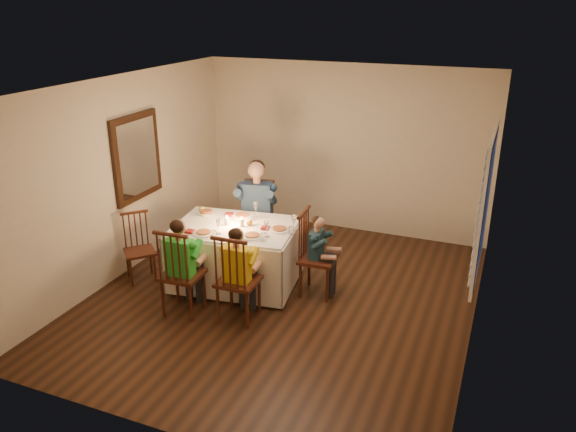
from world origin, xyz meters
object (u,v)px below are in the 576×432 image
at_px(chair_near_left, 185,311).
at_px(serving_bowl, 206,214).
at_px(chair_end, 317,293).
at_px(adult, 258,255).
at_px(child_teal, 317,293).
at_px(chair_near_right, 240,318).
at_px(child_green, 185,311).
at_px(child_yellow, 240,318).
at_px(chair_extra, 143,279).
at_px(dining_table, 235,242).
at_px(chair_adult, 258,255).

bearing_deg(chair_near_left, serving_bowl, -79.37).
bearing_deg(chair_end, adult, 55.30).
bearing_deg(serving_bowl, child_teal, -1.85).
relative_size(chair_near_right, child_green, 0.93).
xyz_separation_m(adult, serving_bowl, (-0.42, -0.68, 0.83)).
bearing_deg(child_yellow, chair_near_right, 180.00).
xyz_separation_m(chair_end, chair_extra, (-2.27, -0.53, 0.00)).
height_order(chair_end, chair_extra, chair_end).
relative_size(child_yellow, serving_bowl, 5.86).
distance_m(child_green, serving_bowl, 1.37).
xyz_separation_m(dining_table, adult, (-0.10, 0.86, -0.57)).
xyz_separation_m(chair_extra, serving_bowl, (0.68, 0.58, 0.83)).
height_order(chair_near_left, child_yellow, child_yellow).
bearing_deg(dining_table, chair_near_left, -113.31).
xyz_separation_m(chair_extra, child_yellow, (1.62, -0.37, 0.00)).
distance_m(chair_adult, adult, 0.00).
height_order(dining_table, chair_adult, dining_table).
distance_m(chair_end, child_yellow, 1.11).
relative_size(chair_extra, child_teal, 0.88).
relative_size(adult, child_yellow, 1.23).
height_order(chair_adult, serving_bowl, serving_bowl).
bearing_deg(chair_adult, chair_near_left, -107.22).
height_order(dining_table, chair_end, dining_table).
distance_m(chair_near_right, serving_bowl, 1.58).
distance_m(child_yellow, serving_bowl, 1.58).
bearing_deg(chair_extra, child_green, -72.65).
xyz_separation_m(chair_near_right, chair_extra, (-1.62, 0.37, 0.00)).
xyz_separation_m(chair_near_right, serving_bowl, (-0.95, 0.96, 0.83)).
relative_size(dining_table, chair_near_right, 1.53).
xyz_separation_m(child_green, serving_bowl, (-0.27, 1.06, 0.83)).
height_order(dining_table, child_yellow, dining_table).
xyz_separation_m(dining_table, chair_near_left, (-0.24, -0.88, -0.57)).
xyz_separation_m(dining_table, chair_adult, (-0.10, 0.86, -0.57)).
bearing_deg(chair_near_right, chair_near_left, 7.22).
distance_m(chair_extra, serving_bowl, 1.22).
height_order(chair_near_right, child_green, child_green).
distance_m(adult, child_teal, 1.38).
height_order(chair_near_right, adult, adult).
xyz_separation_m(chair_adult, chair_near_left, (-0.14, -1.74, 0.00)).
bearing_deg(adult, chair_near_left, -107.22).
height_order(adult, serving_bowl, serving_bowl).
distance_m(dining_table, adult, 1.04).
height_order(chair_extra, adult, adult).
relative_size(chair_extra, child_yellow, 0.80).
bearing_deg(chair_extra, child_teal, -32.79).
bearing_deg(chair_near_right, child_teal, -127.22).
distance_m(chair_near_left, serving_bowl, 1.37).
bearing_deg(chair_extra, chair_near_right, -58.90).
distance_m(chair_adult, chair_near_left, 1.75).
distance_m(chair_near_left, child_teal, 1.66).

